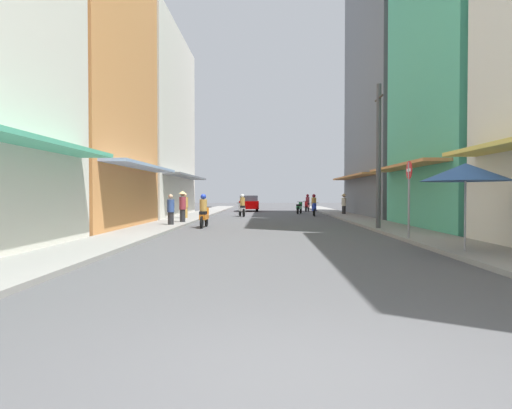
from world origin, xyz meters
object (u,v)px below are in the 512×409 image
Objects in this scene: pedestrian_midway at (185,206)px; pedestrian_foreground at (344,203)px; motorbike_blue at (314,206)px; street_sign_no_entry at (409,189)px; motorbike_green at (299,207)px; utility_pole at (379,156)px; pedestrian_far at (171,211)px; vendor_umbrella at (466,172)px; parked_car at (249,203)px; motorbike_orange at (204,213)px; motorbike_red at (307,204)px; motorbike_silver at (242,206)px; pedestrian_crossing at (183,205)px.

pedestrian_foreground is at bearing 29.69° from pedestrian_midway.
motorbike_blue is 0.68× the size of street_sign_no_entry.
motorbike_green is at bearing 49.56° from pedestrian_midway.
motorbike_green is 4.19m from pedestrian_foreground.
pedestrian_midway is 0.26× the size of utility_pole.
utility_pole is (-0.94, -14.08, 2.28)m from pedestrian_foreground.
pedestrian_foreground is at bearing 49.73° from pedestrian_far.
pedestrian_foreground is 1.04× the size of pedestrian_far.
vendor_umbrella is at bearing -85.69° from motorbike_blue.
pedestrian_foreground is at bearing -48.28° from parked_car.
pedestrian_midway is (-2.02, 6.32, 0.11)m from motorbike_orange.
motorbike_red is 1.00× the size of motorbike_green.
pedestrian_crossing reaches higher than motorbike_silver.
pedestrian_crossing reaches higher than motorbike_green.
vendor_umbrella is at bearing -84.56° from motorbike_green.
utility_pole is at bearing 91.69° from vendor_umbrella.
motorbike_green is at bearing 95.44° from vendor_umbrella.
utility_pole is at bearing -93.81° from pedestrian_foreground.
pedestrian_far is 11.28m from street_sign_no_entry.
pedestrian_foreground reaches higher than parked_car.
pedestrian_midway reaches higher than motorbike_orange.
pedestrian_crossing is at bearing 84.97° from pedestrian_far.
motorbike_silver is 0.98× the size of motorbike_blue.
motorbike_green is 0.67× the size of street_sign_no_entry.
pedestrian_far is 0.25× the size of utility_pole.
street_sign_no_entry reaches higher than motorbike_silver.
vendor_umbrella reaches higher than parked_car.
motorbike_green is (4.36, 4.61, -0.20)m from motorbike_silver.
motorbike_orange is 1.11× the size of pedestrian_midway.
motorbike_orange is at bearing -118.88° from motorbike_blue.
motorbike_green is 24.97m from vendor_umbrella.
street_sign_no_entry is at bearing 95.54° from vendor_umbrella.
motorbike_silver is 1.13× the size of pedestrian_far.
pedestrian_crossing is at bearing 128.15° from vendor_umbrella.
pedestrian_foreground is (7.34, -8.23, 0.18)m from parked_car.
vendor_umbrella is (7.93, -9.59, 1.41)m from motorbike_orange.
vendor_umbrella is (9.94, -15.91, 1.29)m from pedestrian_midway.
motorbike_green is 1.09× the size of pedestrian_foreground.
pedestrian_midway is at bearing 127.63° from street_sign_no_entry.
vendor_umbrella is at bearing -45.97° from pedestrian_far.
pedestrian_midway is (-0.40, 6.03, 0.04)m from pedestrian_far.
motorbike_red reaches higher than parked_car.
motorbike_blue is 13.48m from utility_pole.
pedestrian_foreground is 18.59m from street_sign_no_entry.
pedestrian_foreground reaches higher than motorbike_green.
pedestrian_foreground is 0.69× the size of vendor_umbrella.
motorbike_green is at bearing -102.89° from motorbike_red.
motorbike_red is at bearing 92.60° from vendor_umbrella.
motorbike_silver is at bearing 108.42° from vendor_umbrella.
utility_pole is 2.35× the size of street_sign_no_entry.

